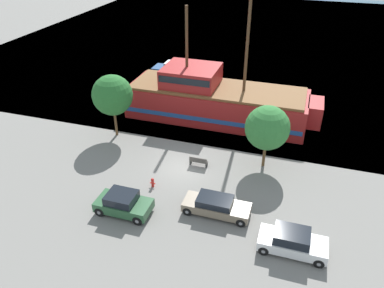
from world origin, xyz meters
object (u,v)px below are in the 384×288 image
(bench_promenade_east, at_px, (198,161))
(fire_hydrant, at_px, (153,182))
(pirate_ship, at_px, (215,100))
(moored_boat_dockside, at_px, (180,70))
(parked_car_curb_mid, at_px, (123,203))
(parked_car_curb_front, at_px, (292,242))
(parked_car_curb_rear, at_px, (216,206))

(bench_promenade_east, bearing_deg, fire_hydrant, -123.90)
(pirate_ship, bearing_deg, moored_boat_dockside, 125.04)
(pirate_ship, height_order, bench_promenade_east, pirate_ship)
(fire_hydrant, xyz_separation_m, bench_promenade_east, (2.54, 3.78, 0.02))
(parked_car_curb_mid, height_order, bench_promenade_east, parked_car_curb_mid)
(parked_car_curb_front, relative_size, fire_hydrant, 5.45)
(parked_car_curb_rear, height_order, fire_hydrant, parked_car_curb_rear)
(moored_boat_dockside, bearing_deg, parked_car_curb_front, -58.17)
(pirate_ship, distance_m, bench_promenade_east, 9.26)
(moored_boat_dockside, relative_size, parked_car_curb_front, 1.80)
(parked_car_curb_front, relative_size, parked_car_curb_mid, 1.08)
(parked_car_curb_front, distance_m, parked_car_curb_rear, 5.68)
(parked_car_curb_rear, distance_m, bench_promenade_east, 5.98)
(moored_boat_dockside, xyz_separation_m, bench_promenade_east, (8.65, -19.98, -0.11))
(moored_boat_dockside, relative_size, parked_car_curb_rear, 1.60)
(parked_car_curb_front, bearing_deg, pirate_ship, 119.53)
(parked_car_curb_mid, height_order, parked_car_curb_rear, parked_car_curb_mid)
(parked_car_curb_mid, xyz_separation_m, bench_promenade_east, (3.34, 7.10, -0.34))
(parked_car_curb_mid, xyz_separation_m, fire_hydrant, (0.80, 3.32, -0.36))
(pirate_ship, relative_size, fire_hydrant, 25.21)
(pirate_ship, distance_m, parked_car_curb_rear, 14.89)
(pirate_ship, distance_m, fire_hydrant, 13.04)
(parked_car_curb_mid, relative_size, bench_promenade_east, 2.56)
(pirate_ship, height_order, parked_car_curb_mid, pirate_ship)
(moored_boat_dockside, bearing_deg, parked_car_curb_mid, -78.90)
(moored_boat_dockside, bearing_deg, bench_promenade_east, -66.58)
(moored_boat_dockside, xyz_separation_m, parked_car_curb_rear, (11.52, -25.23, 0.13))
(moored_boat_dockside, height_order, fire_hydrant, moored_boat_dockside)
(fire_hydrant, bearing_deg, parked_car_curb_rear, -15.14)
(moored_boat_dockside, bearing_deg, parked_car_curb_rear, -65.45)
(pirate_ship, xyz_separation_m, parked_car_curb_mid, (-2.34, -16.17, -1.21))
(moored_boat_dockside, height_order, bench_promenade_east, moored_boat_dockside)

